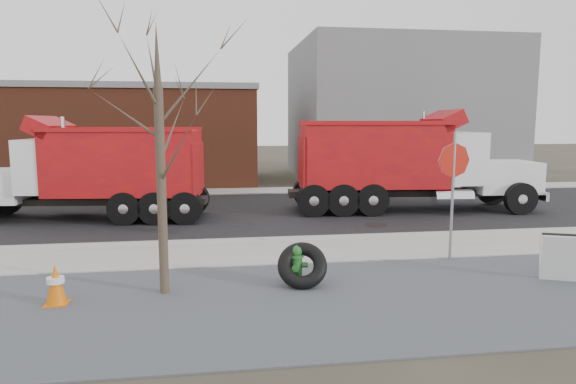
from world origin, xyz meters
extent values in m
plane|color=#383328|center=(0.00, 0.00, 0.00)|extent=(120.00, 120.00, 0.00)
cube|color=slate|center=(0.00, -3.50, 0.01)|extent=(60.00, 5.00, 0.03)
cube|color=#9E9B93|center=(0.00, 0.25, 0.03)|extent=(60.00, 2.50, 0.06)
cube|color=#9E9B93|center=(0.00, 1.55, 0.06)|extent=(60.00, 0.15, 0.11)
cube|color=black|center=(0.00, 6.30, 0.01)|extent=(60.00, 9.40, 0.02)
cube|color=#9E9B93|center=(0.00, 12.00, 0.03)|extent=(60.00, 2.00, 0.06)
cube|color=slate|center=(9.00, 18.00, 4.00)|extent=(12.00, 10.00, 8.00)
cube|color=brown|center=(-10.00, 17.00, 2.50)|extent=(20.00, 8.00, 5.00)
cube|color=slate|center=(-10.00, 17.00, 5.15)|extent=(20.20, 8.20, 0.30)
cylinder|color=#382D23|center=(-3.20, -2.60, 2.00)|extent=(0.18, 0.18, 4.00)
cone|color=#382D23|center=(-3.20, -2.60, 4.60)|extent=(0.14, 0.14, 1.20)
cylinder|color=#2C7532|center=(-0.55, -2.41, 0.03)|extent=(0.45, 0.45, 0.06)
cylinder|color=#2C7532|center=(-0.55, -2.41, 0.33)|extent=(0.23, 0.23, 0.61)
cylinder|color=#2C7532|center=(-0.55, -2.41, 0.61)|extent=(0.30, 0.30, 0.05)
sphere|color=#2C7532|center=(-0.55, -2.41, 0.71)|extent=(0.24, 0.24, 0.24)
cylinder|color=#2C7532|center=(-0.55, -2.41, 0.81)|extent=(0.05, 0.05, 0.06)
cylinder|color=#2C7532|center=(-0.72, -2.37, 0.43)|extent=(0.15, 0.14, 0.11)
cylinder|color=#2C7532|center=(-0.38, -2.46, 0.43)|extent=(0.15, 0.14, 0.11)
cylinder|color=#2C7532|center=(-0.59, -2.58, 0.40)|extent=(0.18, 0.16, 0.15)
torus|color=black|center=(-0.46, -2.57, 0.45)|extent=(1.12, 0.98, 0.97)
cylinder|color=gray|center=(3.45, -1.10, 1.55)|extent=(0.07, 0.07, 3.11)
cylinder|color=#B2180C|center=(3.45, -1.10, 2.44)|extent=(0.84, 0.16, 0.84)
cube|color=silver|center=(4.91, -3.12, 0.52)|extent=(0.77, 0.51, 0.99)
cube|color=silver|center=(4.99, -2.92, 0.52)|extent=(0.77, 0.51, 0.99)
cube|color=black|center=(4.95, -3.02, 1.01)|extent=(0.69, 0.32, 0.04)
cube|color=#DC6106|center=(-5.11, -2.97, 0.02)|extent=(0.41, 0.41, 0.04)
cone|color=#DC6106|center=(-5.11, -2.97, 0.41)|extent=(0.38, 0.38, 0.75)
cylinder|color=white|center=(-5.11, -2.97, 0.48)|extent=(0.31, 0.31, 0.11)
cube|color=black|center=(5.04, 5.80, 0.70)|extent=(9.04, 1.69, 0.23)
cube|color=white|center=(8.66, 5.49, 1.28)|extent=(2.48, 2.24, 1.16)
cube|color=silver|center=(9.73, 5.40, 1.28)|extent=(0.22, 1.84, 1.05)
cube|color=white|center=(6.77, 5.65, 2.02)|extent=(1.89, 2.56, 1.89)
cube|color=black|center=(7.52, 5.59, 2.55)|extent=(0.23, 2.10, 0.84)
cube|color=#AE130E|center=(3.68, 5.92, 2.12)|extent=(5.46, 2.97, 2.32)
cylinder|color=silver|center=(6.01, 6.72, 2.49)|extent=(0.16, 0.16, 2.53)
cylinder|color=black|center=(8.96, 6.60, 0.60)|extent=(1.18, 0.41, 1.16)
cylinder|color=black|center=(8.76, 4.34, 0.60)|extent=(1.18, 0.41, 1.16)
cylinder|color=black|center=(2.51, 7.03, 0.60)|extent=(1.18, 0.41, 1.16)
cylinder|color=black|center=(2.33, 5.02, 0.60)|extent=(1.18, 0.41, 1.16)
cube|color=black|center=(-6.44, 5.64, 0.66)|extent=(8.08, 1.70, 0.22)
cube|color=white|center=(-7.66, 5.77, 1.89)|extent=(1.80, 2.41, 1.77)
cube|color=black|center=(-8.41, 5.85, 2.38)|extent=(0.26, 1.96, 0.79)
cube|color=#AE130E|center=(-5.17, 5.50, 1.99)|extent=(5.14, 2.86, 2.16)
cylinder|color=silver|center=(-6.92, 4.75, 2.33)|extent=(0.15, 0.15, 2.36)
cylinder|color=black|center=(-9.64, 7.04, 0.56)|extent=(1.11, 0.41, 1.08)
cylinder|color=black|center=(-4.10, 4.44, 0.56)|extent=(1.11, 0.41, 1.08)
cylinder|color=black|center=(-3.90, 6.32, 0.56)|extent=(1.11, 0.41, 1.08)
camera|label=1|loc=(-2.22, -12.55, 3.34)|focal=32.00mm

